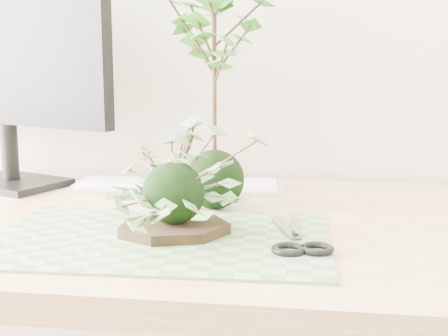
{
  "coord_description": "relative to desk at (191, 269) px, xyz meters",
  "views": [
    {
      "loc": [
        0.13,
        0.26,
        1.0
      ],
      "look_at": [
        0.0,
        1.14,
        0.84
      ],
      "focal_mm": 50.0,
      "sensor_mm": 36.0,
      "label": 1
    }
  ],
  "objects": [
    {
      "name": "monitor",
      "position": [
        -0.41,
        0.2,
        0.35
      ],
      "size": [
        0.49,
        0.23,
        0.45
      ],
      "rotation": [
        0.0,
        0.0,
        -0.39
      ],
      "color": "black",
      "rests_on": "desk"
    },
    {
      "name": "maple_kokedama",
      "position": [
        0.03,
        0.07,
        0.39
      ],
      "size": [
        0.3,
        0.3,
        0.43
      ],
      "rotation": [
        0.0,
        0.0,
        -0.41
      ],
      "color": "black",
      "rests_on": "desk"
    },
    {
      "name": "scissors",
      "position": [
        0.18,
        -0.15,
        0.1
      ],
      "size": [
        0.09,
        0.19,
        0.01
      ],
      "rotation": [
        0.0,
        0.0,
        0.2
      ],
      "color": "gray",
      "rests_on": "cutting_mat"
    },
    {
      "name": "keyboard",
      "position": [
        -0.07,
        0.21,
        0.1
      ],
      "size": [
        0.43,
        0.16,
        0.02
      ],
      "rotation": [
        0.0,
        0.0,
        0.1
      ],
      "color": "silver",
      "rests_on": "desk"
    },
    {
      "name": "desk",
      "position": [
        0.0,
        0.0,
        0.0
      ],
      "size": [
        1.6,
        0.7,
        0.74
      ],
      "color": "#D7B985",
      "rests_on": "ground_plane"
    },
    {
      "name": "ivy_kokedama",
      "position": [
        -0.0,
        -0.11,
        0.2
      ],
      "size": [
        0.3,
        0.3,
        0.18
      ],
      "rotation": [
        0.0,
        0.0,
        -0.2
      ],
      "color": "black",
      "rests_on": "stone_dish"
    },
    {
      "name": "stone_dish",
      "position": [
        -0.0,
        -0.11,
        0.1
      ],
      "size": [
        0.21,
        0.21,
        0.01
      ],
      "primitive_type": "cylinder",
      "rotation": [
        0.0,
        0.0,
        0.31
      ],
      "color": "black",
      "rests_on": "cutting_mat"
    },
    {
      "name": "cutting_mat",
      "position": [
        -0.02,
        -0.13,
        0.09
      ],
      "size": [
        0.5,
        0.34,
        0.0
      ],
      "primitive_type": "cube",
      "rotation": [
        0.0,
        0.0,
        0.04
      ],
      "color": "#507048",
      "rests_on": "desk"
    }
  ]
}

